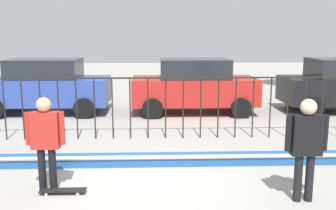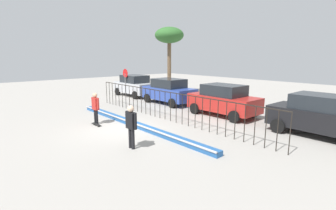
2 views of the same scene
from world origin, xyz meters
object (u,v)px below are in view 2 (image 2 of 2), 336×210
(camera_operator, at_px, (131,123))
(parked_car_red, at_px, (223,100))
(parked_car_blue, at_px, (169,91))
(parked_car_black, at_px, (321,115))
(palm_tree_short, at_px, (169,37))
(stop_sign, at_px, (125,79))
(skateboard, at_px, (96,124))
(skateboarder, at_px, (95,105))
(parked_car_silver, at_px, (135,85))

(camera_operator, height_order, parked_car_red, parked_car_red)
(parked_car_blue, distance_m, parked_car_black, 10.54)
(parked_car_red, relative_size, palm_tree_short, 0.69)
(parked_car_red, distance_m, stop_sign, 10.09)
(skateboard, relative_size, parked_car_blue, 0.19)
(stop_sign, distance_m, palm_tree_short, 5.79)
(parked_car_red, xyz_separation_m, parked_car_black, (5.35, -0.01, 0.00))
(parked_car_blue, height_order, parked_car_red, same)
(parked_car_red, xyz_separation_m, palm_tree_short, (-9.08, 3.61, 4.38))
(parked_car_red, relative_size, stop_sign, 1.72)
(skateboarder, distance_m, palm_tree_short, 12.61)
(parked_car_red, xyz_separation_m, stop_sign, (-10.04, -0.69, 0.64))
(camera_operator, bearing_deg, palm_tree_short, -35.82)
(skateboard, bearing_deg, palm_tree_short, 128.81)
(skateboard, xyz_separation_m, parked_car_silver, (-7.04, 7.13, 0.91))
(camera_operator, bearing_deg, parked_car_blue, -38.67)
(parked_car_black, bearing_deg, parked_car_red, 175.39)
(parked_car_red, bearing_deg, stop_sign, -176.96)
(parked_car_silver, height_order, parked_car_black, same)
(parked_car_black, bearing_deg, skateboarder, -146.74)
(camera_operator, relative_size, parked_car_red, 0.40)
(camera_operator, relative_size, parked_car_silver, 0.40)
(palm_tree_short, bearing_deg, skateboarder, -60.75)
(skateboard, relative_size, parked_car_red, 0.19)
(skateboarder, height_order, skateboard, skateboarder)
(camera_operator, height_order, stop_sign, stop_sign)
(skateboarder, distance_m, skateboard, 1.01)
(skateboarder, bearing_deg, parked_car_blue, 117.46)
(parked_car_black, height_order, palm_tree_short, palm_tree_short)
(stop_sign, bearing_deg, palm_tree_short, 77.34)
(skateboard, xyz_separation_m, camera_operator, (4.07, -0.43, 0.98))
(parked_car_blue, distance_m, stop_sign, 4.97)
(parked_car_silver, distance_m, stop_sign, 1.16)
(skateboarder, height_order, camera_operator, camera_operator)
(parked_car_red, relative_size, parked_car_black, 1.00)
(camera_operator, distance_m, parked_car_silver, 13.44)
(parked_car_blue, xyz_separation_m, stop_sign, (-4.86, -0.83, 0.64))
(skateboard, relative_size, stop_sign, 0.32)
(skateboarder, height_order, stop_sign, stop_sign)
(skateboard, bearing_deg, stop_sign, 147.50)
(parked_car_silver, bearing_deg, palm_tree_short, 70.14)
(parked_car_silver, relative_size, parked_car_red, 1.00)
(parked_car_black, distance_m, stop_sign, 15.43)
(parked_car_silver, height_order, palm_tree_short, palm_tree_short)
(parked_car_silver, bearing_deg, parked_car_red, -5.20)
(stop_sign, bearing_deg, skateboarder, -41.72)
(camera_operator, distance_m, stop_sign, 12.93)
(skateboarder, bearing_deg, parked_car_black, 49.85)
(parked_car_red, bearing_deg, parked_car_blue, 177.59)
(camera_operator, xyz_separation_m, parked_car_black, (4.29, 7.29, -0.06))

